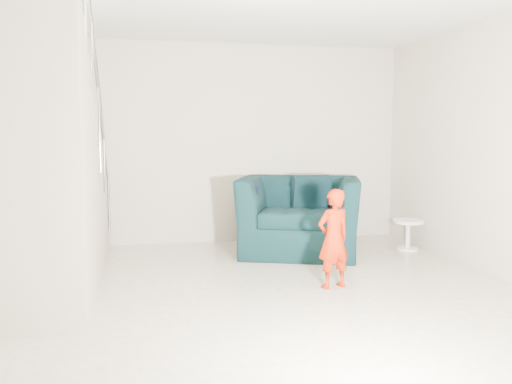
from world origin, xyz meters
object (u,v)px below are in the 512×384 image
(toddler, at_px, (334,239))
(staircase, at_px, (38,194))
(side_table, at_px, (408,230))
(armchair, at_px, (299,215))

(toddler, relative_size, staircase, 0.27)
(side_table, xyz_separation_m, staircase, (-4.25, -1.15, 0.68))
(side_table, relative_size, staircase, 0.11)
(staircase, bearing_deg, toddler, -5.81)
(armchair, bearing_deg, side_table, 14.00)
(side_table, bearing_deg, toddler, -136.94)
(armchair, xyz_separation_m, staircase, (-2.84, -1.30, 0.47))
(toddler, relative_size, side_table, 2.47)
(toddler, distance_m, side_table, 2.11)
(armchair, distance_m, staircase, 3.16)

